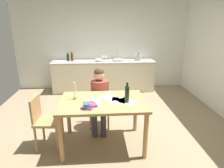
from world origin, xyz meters
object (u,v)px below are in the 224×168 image
Objects in this scene: book_cookery at (89,106)px; wine_glass_by_kettle at (102,56)px; coffee_mug at (87,107)px; stovetop_kettle at (138,57)px; wine_bottle_on_table at (127,94)px; bottle_oil at (68,57)px; person_seated at (99,95)px; wine_glass_near_sink at (105,56)px; candlestick at (75,94)px; chair_side_empty at (45,120)px; book_magazine at (90,104)px; sink_unit at (119,60)px; chair_at_table at (100,102)px; bottle_vinegar at (72,57)px; dining_table at (103,107)px; mixing_bowl at (98,60)px.

wine_glass_by_kettle is at bearing 104.70° from book_cookery.
stovetop_kettle is (1.37, 3.07, 0.16)m from coffee_mug.
bottle_oil is at bearing 114.01° from wine_bottle_on_table.
wine_glass_near_sink is (0.21, 2.37, 0.33)m from person_seated.
candlestick is 2.87m from wine_glass_by_kettle.
chair_side_empty is 4.29× the size of book_magazine.
sink_unit is (0.76, 3.00, 0.11)m from book_cookery.
person_seated is (-0.01, -0.15, 0.19)m from chair_at_table.
chair_side_empty is 3.33× the size of bottle_vinegar.
book_cookery is at bearing -134.99° from book_magazine.
person_seated is at bearing 49.02° from candlestick.
bottle_oil is (-0.93, 2.85, 0.32)m from dining_table.
wine_glass_near_sink is at bearing 69.27° from chair_side_empty.
book_magazine is 3.11m from wine_glass_by_kettle.
wine_glass_by_kettle is (0.28, 3.14, 0.20)m from book_cookery.
candlestick is at bearing 115.17° from book_magazine.
chair_side_empty is 3.59× the size of bottle_oil.
dining_table is 0.28m from book_magazine.
book_cookery is 0.71× the size of wine_bottle_on_table.
chair_at_table is at bearing -70.21° from bottle_vinegar.
person_seated is 2.40m from wine_glass_near_sink.
person_seated is at bearing -92.80° from wine_glass_by_kettle.
mixing_bowl is at bearing 98.53° from wine_bottle_on_table.
wine_bottle_on_table reaches higher than book_magazine.
sink_unit reaches higher than wine_glass_near_sink.
bottle_vinegar reaches higher than chair_side_empty.
sink_unit is at bearing 74.24° from chair_at_table.
bottle_vinegar is 1.71× the size of wine_glass_by_kettle.
candlestick is at bearing -79.87° from bottle_oil.
book_magazine is at bearing -114.22° from stovetop_kettle.
wine_glass_by_kettle is at bearing 5.32° from bottle_vinegar.
bottle_oil is at bearing -175.44° from wine_glass_by_kettle.
bottle_oil is (-0.74, 3.01, 0.19)m from book_magazine.
chair_at_table is 2.41× the size of sink_unit.
wine_bottle_on_table is (0.61, 0.21, 0.09)m from coffee_mug.
book_magazine is at bearing -13.67° from chair_side_empty.
wine_bottle_on_table is at bearing -56.55° from person_seated.
dining_table is at bearing 166.82° from wine_bottle_on_table.
coffee_mug is 0.79× the size of wine_glass_near_sink.
candlestick is 2.85m from sink_unit.
dining_table is at bearing -84.90° from person_seated.
candlestick is at bearing -98.61° from mixing_bowl.
bottle_oil is 1.00m from wine_glass_by_kettle.
wine_bottle_on_table is 3.03m from wine_glass_by_kettle.
sink_unit is (1.49, 2.76, 0.43)m from chair_side_empty.
bottle_oil is at bearing 89.83° from chair_side_empty.
dining_table is 2.95m from wine_glass_near_sink.
book_cookery is at bearing -54.19° from candlestick.
book_magazine is at bearing -92.82° from mixing_bowl.
person_seated is 1.36× the size of chair_side_empty.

